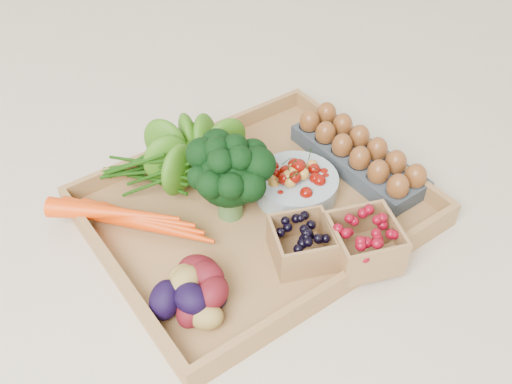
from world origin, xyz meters
TOP-DOWN VIEW (x-y plane):
  - ground at (0.00, 0.00)m, footprint 4.00×4.00m
  - tray at (0.00, 0.00)m, footprint 0.55×0.45m
  - carrots at (-0.20, 0.09)m, footprint 0.24×0.17m
  - lettuce at (-0.04, 0.14)m, footprint 0.13×0.13m
  - broccoli at (-0.04, 0.02)m, footprint 0.15×0.15m
  - cherry_bowl at (0.09, -0.01)m, footprint 0.15×0.15m
  - egg_carton at (0.23, -0.02)m, footprint 0.10×0.29m
  - potatoes at (-0.19, -0.11)m, footprint 0.15×0.15m
  - punnet_blackberry at (-0.00, -0.13)m, footprint 0.12×0.12m
  - punnet_raspberry at (0.08, -0.19)m, footprint 0.14×0.14m

SIDE VIEW (x-z plane):
  - ground at x=0.00m, z-range 0.00..0.00m
  - tray at x=0.00m, z-range 0.00..0.01m
  - egg_carton at x=0.23m, z-range 0.01..0.05m
  - cherry_bowl at x=0.09m, z-range 0.01..0.06m
  - carrots at x=-0.20m, z-range 0.01..0.07m
  - punnet_blackberry at x=0.00m, z-range 0.01..0.08m
  - punnet_raspberry at x=0.08m, z-range 0.01..0.09m
  - potatoes at x=-0.19m, z-range 0.01..0.10m
  - broccoli at x=-0.04m, z-range 0.02..0.13m
  - lettuce at x=-0.04m, z-range 0.02..0.15m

